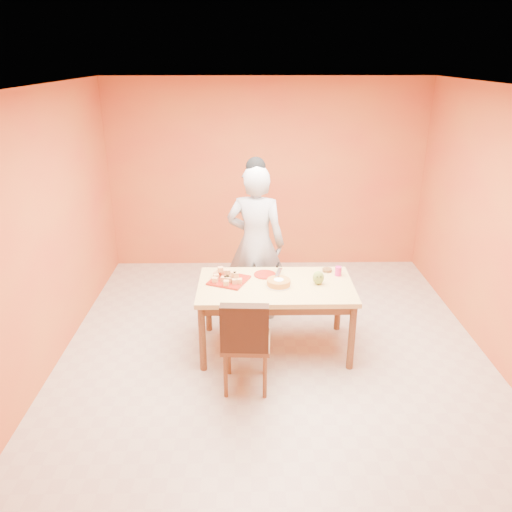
{
  "coord_description": "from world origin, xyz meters",
  "views": [
    {
      "loc": [
        -0.26,
        -4.53,
        2.97
      ],
      "look_at": [
        -0.18,
        0.3,
        1.0
      ],
      "focal_mm": 35.0,
      "sensor_mm": 36.0,
      "label": 1
    }
  ],
  "objects_px": {
    "red_dinner_plate": "(265,275)",
    "magenta_glass": "(338,271)",
    "dining_table": "(276,293)",
    "pastry_platter": "(229,280)",
    "person": "(256,244)",
    "checker_tin": "(327,270)",
    "sponge_cake": "(279,282)",
    "egg_ornament": "(318,278)",
    "dining_chair": "(246,341)"
  },
  "relations": [
    {
      "from": "pastry_platter",
      "to": "magenta_glass",
      "type": "bearing_deg",
      "value": 6.37
    },
    {
      "from": "dining_table",
      "to": "person",
      "type": "relative_size",
      "value": 0.86
    },
    {
      "from": "person",
      "to": "egg_ornament",
      "type": "relative_size",
      "value": 12.61
    },
    {
      "from": "dining_table",
      "to": "checker_tin",
      "type": "distance_m",
      "value": 0.67
    },
    {
      "from": "pastry_platter",
      "to": "sponge_cake",
      "type": "height_order",
      "value": "sponge_cake"
    },
    {
      "from": "magenta_glass",
      "to": "dining_table",
      "type": "bearing_deg",
      "value": -162.53
    },
    {
      "from": "person",
      "to": "checker_tin",
      "type": "xyz_separation_m",
      "value": [
        0.77,
        -0.44,
        -0.15
      ]
    },
    {
      "from": "sponge_cake",
      "to": "egg_ornament",
      "type": "distance_m",
      "value": 0.41
    },
    {
      "from": "checker_tin",
      "to": "red_dinner_plate",
      "type": "bearing_deg",
      "value": -172.49
    },
    {
      "from": "person",
      "to": "red_dinner_plate",
      "type": "height_order",
      "value": "person"
    },
    {
      "from": "dining_table",
      "to": "person",
      "type": "bearing_deg",
      "value": 104.44
    },
    {
      "from": "dining_table",
      "to": "red_dinner_plate",
      "type": "height_order",
      "value": "red_dinner_plate"
    },
    {
      "from": "person",
      "to": "sponge_cake",
      "type": "height_order",
      "value": "person"
    },
    {
      "from": "person",
      "to": "sponge_cake",
      "type": "distance_m",
      "value": 0.84
    },
    {
      "from": "pastry_platter",
      "to": "sponge_cake",
      "type": "relative_size",
      "value": 1.48
    },
    {
      "from": "dining_chair",
      "to": "checker_tin",
      "type": "distance_m",
      "value": 1.36
    },
    {
      "from": "sponge_cake",
      "to": "egg_ornament",
      "type": "xyz_separation_m",
      "value": [
        0.41,
        0.04,
        0.03
      ]
    },
    {
      "from": "pastry_platter",
      "to": "checker_tin",
      "type": "xyz_separation_m",
      "value": [
        1.06,
        0.24,
        0.01
      ]
    },
    {
      "from": "checker_tin",
      "to": "pastry_platter",
      "type": "bearing_deg",
      "value": -167.4
    },
    {
      "from": "dining_table",
      "to": "red_dinner_plate",
      "type": "distance_m",
      "value": 0.27
    },
    {
      "from": "red_dinner_plate",
      "to": "magenta_glass",
      "type": "distance_m",
      "value": 0.79
    },
    {
      "from": "magenta_glass",
      "to": "person",
      "type": "bearing_deg",
      "value": 148.12
    },
    {
      "from": "pastry_platter",
      "to": "magenta_glass",
      "type": "xyz_separation_m",
      "value": [
        1.17,
        0.13,
        0.04
      ]
    },
    {
      "from": "pastry_platter",
      "to": "red_dinner_plate",
      "type": "bearing_deg",
      "value": 21.22
    },
    {
      "from": "dining_chair",
      "to": "pastry_platter",
      "type": "bearing_deg",
      "value": 105.94
    },
    {
      "from": "person",
      "to": "pastry_platter",
      "type": "relative_size",
      "value": 5.16
    },
    {
      "from": "person",
      "to": "red_dinner_plate",
      "type": "bearing_deg",
      "value": 110.33
    },
    {
      "from": "dining_table",
      "to": "magenta_glass",
      "type": "distance_m",
      "value": 0.73
    },
    {
      "from": "egg_ornament",
      "to": "sponge_cake",
      "type": "bearing_deg",
      "value": -170.92
    },
    {
      "from": "checker_tin",
      "to": "dining_table",
      "type": "bearing_deg",
      "value": -150.92
    },
    {
      "from": "egg_ornament",
      "to": "red_dinner_plate",
      "type": "bearing_deg",
      "value": 160.77
    },
    {
      "from": "person",
      "to": "sponge_cake",
      "type": "bearing_deg",
      "value": 116.2
    },
    {
      "from": "red_dinner_plate",
      "to": "magenta_glass",
      "type": "height_order",
      "value": "magenta_glass"
    },
    {
      "from": "egg_ornament",
      "to": "pastry_platter",
      "type": "bearing_deg",
      "value": 178.83
    },
    {
      "from": "dining_chair",
      "to": "checker_tin",
      "type": "bearing_deg",
      "value": 51.17
    },
    {
      "from": "dining_table",
      "to": "sponge_cake",
      "type": "xyz_separation_m",
      "value": [
        0.03,
        -0.04,
        0.13
      ]
    },
    {
      "from": "dining_chair",
      "to": "sponge_cake",
      "type": "bearing_deg",
      "value": 65.15
    },
    {
      "from": "dining_chair",
      "to": "egg_ornament",
      "type": "relative_size",
      "value": 6.65
    },
    {
      "from": "pastry_platter",
      "to": "checker_tin",
      "type": "relative_size",
      "value": 3.44
    },
    {
      "from": "sponge_cake",
      "to": "checker_tin",
      "type": "relative_size",
      "value": 2.33
    },
    {
      "from": "magenta_glass",
      "to": "sponge_cake",
      "type": "bearing_deg",
      "value": -158.92
    },
    {
      "from": "person",
      "to": "red_dinner_plate",
      "type": "relative_size",
      "value": 7.88
    },
    {
      "from": "dining_chair",
      "to": "egg_ornament",
      "type": "distance_m",
      "value": 1.06
    },
    {
      "from": "magenta_glass",
      "to": "checker_tin",
      "type": "distance_m",
      "value": 0.15
    },
    {
      "from": "person",
      "to": "red_dinner_plate",
      "type": "distance_m",
      "value": 0.56
    },
    {
      "from": "person",
      "to": "dining_table",
      "type": "bearing_deg",
      "value": 114.99
    },
    {
      "from": "red_dinner_plate",
      "to": "dining_chair",
      "type": "bearing_deg",
      "value": -102.51
    },
    {
      "from": "sponge_cake",
      "to": "egg_ornament",
      "type": "relative_size",
      "value": 1.65
    },
    {
      "from": "red_dinner_plate",
      "to": "egg_ornament",
      "type": "distance_m",
      "value": 0.59
    },
    {
      "from": "magenta_glass",
      "to": "checker_tin",
      "type": "xyz_separation_m",
      "value": [
        -0.1,
        0.11,
        -0.03
      ]
    }
  ]
}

